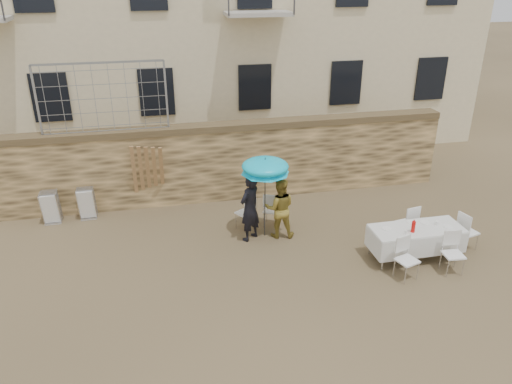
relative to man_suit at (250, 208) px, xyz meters
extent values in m
plane|color=brown|center=(-0.31, -2.48, -0.86)|extent=(80.00, 80.00, 0.00)
cube|color=olive|center=(-0.31, 2.52, 0.24)|extent=(13.00, 0.50, 2.20)
imported|color=black|center=(0.00, 0.00, 0.00)|extent=(0.75, 0.72, 1.72)
imported|color=gold|center=(0.75, 0.00, -0.09)|extent=(0.85, 0.72, 1.54)
cylinder|color=#3F3F44|center=(0.40, 0.10, -0.01)|extent=(0.03, 0.03, 1.70)
cone|color=#09B9DF|center=(0.40, 0.10, 0.95)|extent=(1.18, 1.18, 0.22)
cube|color=silver|center=(3.56, -1.64, -0.11)|extent=(2.10, 0.85, 0.05)
cylinder|color=silver|center=(2.61, -1.98, -0.49)|extent=(0.04, 0.04, 0.74)
cylinder|color=silver|center=(4.51, -1.98, -0.49)|extent=(0.04, 0.04, 0.74)
cylinder|color=silver|center=(2.61, -1.29, -0.49)|extent=(0.04, 0.04, 0.74)
cylinder|color=silver|center=(4.51, -1.29, -0.49)|extent=(0.04, 0.04, 0.74)
cylinder|color=red|center=(3.36, -1.79, 0.04)|extent=(0.09, 0.09, 0.26)
camera|label=1|loc=(-2.13, -10.58, 5.41)|focal=35.00mm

